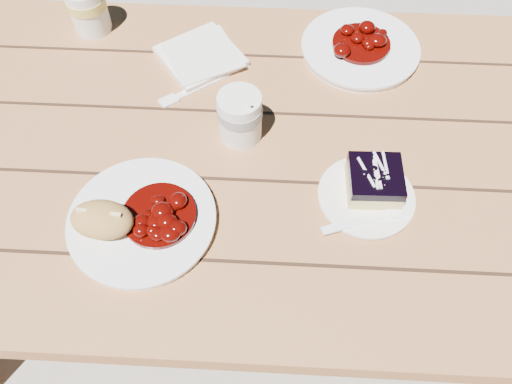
{
  "coord_description": "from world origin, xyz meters",
  "views": [
    {
      "loc": [
        -0.09,
        -0.57,
        1.49
      ],
      "look_at": [
        -0.11,
        -0.14,
        0.81
      ],
      "focal_mm": 35.0,
      "sensor_mm": 36.0,
      "label": 1
    }
  ],
  "objects_px": {
    "picnic_table": "(310,194)",
    "second_cup": "(88,9)",
    "dessert_plate": "(366,197)",
    "second_plate": "(360,49)",
    "blueberry_cake": "(374,181)",
    "coffee_cup": "(240,117)",
    "main_plate": "(142,221)",
    "bread_roll": "(102,220)"
  },
  "relations": [
    {
      "from": "coffee_cup",
      "to": "blueberry_cake",
      "type": "bearing_deg",
      "value": -26.25
    },
    {
      "from": "blueberry_cake",
      "to": "picnic_table",
      "type": "bearing_deg",
      "value": 133.13
    },
    {
      "from": "main_plate",
      "to": "second_plate",
      "type": "bearing_deg",
      "value": 48.42
    },
    {
      "from": "picnic_table",
      "to": "second_cup",
      "type": "distance_m",
      "value": 0.62
    },
    {
      "from": "main_plate",
      "to": "second_plate",
      "type": "relative_size",
      "value": 0.99
    },
    {
      "from": "bread_roll",
      "to": "main_plate",
      "type": "bearing_deg",
      "value": 19.98
    },
    {
      "from": "main_plate",
      "to": "second_plate",
      "type": "height_order",
      "value": "same"
    },
    {
      "from": "bread_roll",
      "to": "coffee_cup",
      "type": "relative_size",
      "value": 1.04
    },
    {
      "from": "coffee_cup",
      "to": "second_cup",
      "type": "bearing_deg",
      "value": 140.6
    },
    {
      "from": "dessert_plate",
      "to": "blueberry_cake",
      "type": "xyz_separation_m",
      "value": [
        0.01,
        0.02,
        0.03
      ]
    },
    {
      "from": "bread_roll",
      "to": "coffee_cup",
      "type": "xyz_separation_m",
      "value": [
        0.21,
        0.22,
        0.01
      ]
    },
    {
      "from": "second_plate",
      "to": "bread_roll",
      "type": "bearing_deg",
      "value": -134.07
    },
    {
      "from": "blueberry_cake",
      "to": "second_cup",
      "type": "xyz_separation_m",
      "value": [
        -0.59,
        0.4,
        0.01
      ]
    },
    {
      "from": "dessert_plate",
      "to": "second_cup",
      "type": "distance_m",
      "value": 0.71
    },
    {
      "from": "main_plate",
      "to": "blueberry_cake",
      "type": "height_order",
      "value": "blueberry_cake"
    },
    {
      "from": "picnic_table",
      "to": "second_cup",
      "type": "relative_size",
      "value": 20.13
    },
    {
      "from": "blueberry_cake",
      "to": "coffee_cup",
      "type": "relative_size",
      "value": 0.93
    },
    {
      "from": "coffee_cup",
      "to": "second_cup",
      "type": "distance_m",
      "value": 0.45
    },
    {
      "from": "blueberry_cake",
      "to": "second_plate",
      "type": "distance_m",
      "value": 0.36
    },
    {
      "from": "main_plate",
      "to": "blueberry_cake",
      "type": "distance_m",
      "value": 0.4
    },
    {
      "from": "dessert_plate",
      "to": "coffee_cup",
      "type": "distance_m",
      "value": 0.27
    },
    {
      "from": "picnic_table",
      "to": "blueberry_cake",
      "type": "relative_size",
      "value": 21.73
    },
    {
      "from": "bread_roll",
      "to": "second_plate",
      "type": "xyz_separation_m",
      "value": [
        0.45,
        0.46,
        -0.03
      ]
    },
    {
      "from": "picnic_table",
      "to": "dessert_plate",
      "type": "bearing_deg",
      "value": -52.99
    },
    {
      "from": "dessert_plate",
      "to": "second_plate",
      "type": "xyz_separation_m",
      "value": [
        0.01,
        0.37,
        0.0
      ]
    },
    {
      "from": "picnic_table",
      "to": "second_plate",
      "type": "height_order",
      "value": "second_plate"
    },
    {
      "from": "bread_roll",
      "to": "second_cup",
      "type": "distance_m",
      "value": 0.53
    },
    {
      "from": "picnic_table",
      "to": "second_cup",
      "type": "xyz_separation_m",
      "value": [
        -0.49,
        0.31,
        0.21
      ]
    },
    {
      "from": "blueberry_cake",
      "to": "main_plate",
      "type": "bearing_deg",
      "value": -169.26
    },
    {
      "from": "picnic_table",
      "to": "blueberry_cake",
      "type": "height_order",
      "value": "blueberry_cake"
    },
    {
      "from": "picnic_table",
      "to": "bread_roll",
      "type": "relative_size",
      "value": 19.3
    },
    {
      "from": "picnic_table",
      "to": "coffee_cup",
      "type": "bearing_deg",
      "value": 170.47
    },
    {
      "from": "second_cup",
      "to": "picnic_table",
      "type": "bearing_deg",
      "value": -32.08
    },
    {
      "from": "main_plate",
      "to": "bread_roll",
      "type": "distance_m",
      "value": 0.07
    },
    {
      "from": "picnic_table",
      "to": "second_plate",
      "type": "bearing_deg",
      "value": 70.73
    },
    {
      "from": "bread_roll",
      "to": "dessert_plate",
      "type": "relative_size",
      "value": 0.64
    },
    {
      "from": "second_cup",
      "to": "second_plate",
      "type": "bearing_deg",
      "value": -4.34
    },
    {
      "from": "picnic_table",
      "to": "bread_roll",
      "type": "height_order",
      "value": "bread_roll"
    },
    {
      "from": "coffee_cup",
      "to": "second_plate",
      "type": "xyz_separation_m",
      "value": [
        0.24,
        0.24,
        -0.04
      ]
    },
    {
      "from": "main_plate",
      "to": "second_cup",
      "type": "height_order",
      "value": "second_cup"
    },
    {
      "from": "dessert_plate",
      "to": "second_plate",
      "type": "height_order",
      "value": "second_plate"
    },
    {
      "from": "bread_roll",
      "to": "second_cup",
      "type": "xyz_separation_m",
      "value": [
        -0.14,
        0.51,
        0.01
      ]
    }
  ]
}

